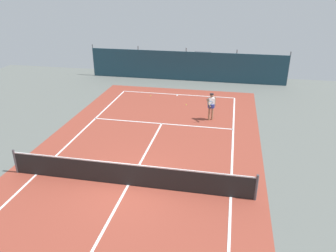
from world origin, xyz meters
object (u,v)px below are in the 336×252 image
at_px(tennis_ball_midcourt, 186,105).
at_px(tennis_ball_near_player, 151,96).
at_px(tennis_player, 211,105).
at_px(tennis_net, 128,174).
at_px(parked_car, 202,63).

bearing_deg(tennis_ball_midcourt, tennis_ball_near_player, 153.89).
bearing_deg(tennis_ball_near_player, tennis_player, -38.31).
height_order(tennis_ball_near_player, tennis_ball_midcourt, same).
bearing_deg(tennis_ball_near_player, tennis_net, -80.61).
distance_m(tennis_net, parked_car, 18.94).
distance_m(tennis_player, tennis_ball_midcourt, 3.03).
distance_m(tennis_net, tennis_ball_midcourt, 9.86).
bearing_deg(tennis_player, tennis_ball_near_player, -66.66).
relative_size(tennis_net, tennis_ball_midcourt, 153.33).
height_order(tennis_player, tennis_ball_midcourt, tennis_player).
relative_size(tennis_net, tennis_ball_near_player, 153.33).
height_order(tennis_net, tennis_ball_near_player, tennis_net).
xyz_separation_m(tennis_ball_near_player, parked_car, (2.86, 7.74, 0.81)).
distance_m(tennis_player, parked_car, 11.50).
distance_m(tennis_ball_near_player, tennis_ball_midcourt, 3.10).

